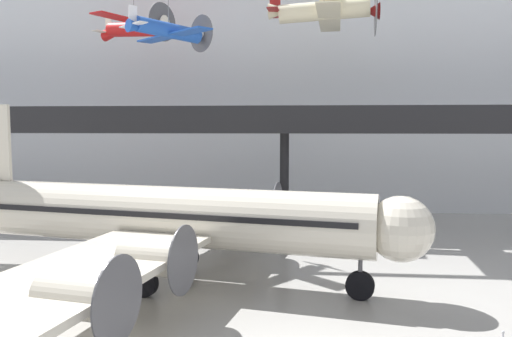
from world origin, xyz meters
The scene contains 6 objects.
hangar_back_wall centered at (0.00, 34.77, 12.73)m, with size 140.00×3.00×25.45m.
mezzanine_walkway centered at (0.00, 25.18, 7.64)m, with size 110.00×3.20×9.28m.
airliner_silver_main centered at (-5.81, 12.01, 3.28)m, with size 26.29×30.26×8.99m.
suspended_plane_cream_biplane centered at (2.86, 25.21, 16.21)m, with size 8.12×9.98×5.22m.
suspended_plane_blue_trainer centered at (-7.03, 18.91, 13.73)m, with size 5.83×5.74×6.81m.
suspended_plane_red_highwing centered at (-11.84, 26.70, 15.42)m, with size 6.89×7.76×5.30m.
Camera 1 is at (1.08, -12.18, 7.85)m, focal length 35.00 mm.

